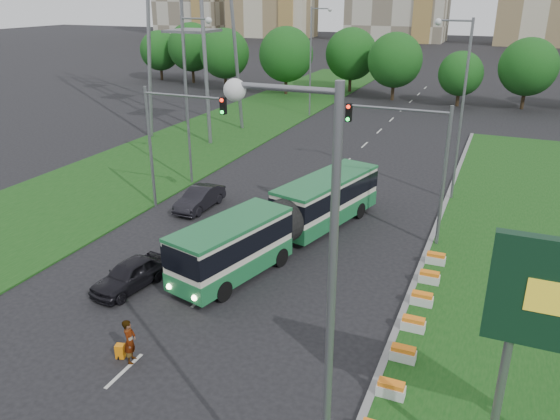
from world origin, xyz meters
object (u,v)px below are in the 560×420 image
at_px(pedestrian, 130,341).
at_px(traffic_mast_median, 416,152).
at_px(car_left_near, 130,275).
at_px(car_left_far, 200,198).
at_px(shopping_trolley, 120,351).
at_px(articulated_bus, 285,219).
at_px(traffic_mast_left, 170,130).

bearing_deg(pedestrian, traffic_mast_median, -47.25).
distance_m(car_left_near, car_left_far, 10.66).
distance_m(traffic_mast_median, shopping_trolley, 18.24).
height_order(car_left_near, pedestrian, pedestrian).
bearing_deg(car_left_near, pedestrian, -44.15).
distance_m(articulated_bus, car_left_far, 8.03).
bearing_deg(pedestrian, articulated_bus, -27.30).
height_order(pedestrian, shopping_trolley, pedestrian).
height_order(traffic_mast_median, traffic_mast_left, same).
bearing_deg(traffic_mast_median, pedestrian, -117.07).
xyz_separation_m(articulated_bus, shopping_trolley, (-2.06, -12.08, -1.34)).
bearing_deg(traffic_mast_left, traffic_mast_median, 3.77).
xyz_separation_m(car_left_near, shopping_trolley, (3.05, -4.69, -0.42)).
distance_m(traffic_mast_median, pedestrian, 17.84).
xyz_separation_m(traffic_mast_median, articulated_bus, (-6.35, -3.29, -3.72)).
bearing_deg(car_left_near, traffic_mast_median, 51.44).
distance_m(car_left_far, shopping_trolley, 16.02).
relative_size(traffic_mast_median, car_left_far, 1.82).
xyz_separation_m(traffic_mast_left, articulated_bus, (8.80, -2.29, -3.72)).
relative_size(car_left_near, car_left_far, 0.95).
xyz_separation_m(traffic_mast_median, car_left_far, (-13.73, -0.26, -4.63)).
bearing_deg(traffic_mast_left, articulated_bus, -14.57).
height_order(traffic_mast_left, articulated_bus, traffic_mast_left).
bearing_deg(pedestrian, shopping_trolley, 67.59).
relative_size(traffic_mast_left, pedestrian, 4.30).
distance_m(traffic_mast_median, car_left_far, 14.50).
relative_size(traffic_mast_median, pedestrian, 4.30).
bearing_deg(traffic_mast_median, traffic_mast_left, -176.23).
distance_m(articulated_bus, pedestrian, 12.21).
height_order(car_left_near, shopping_trolley, car_left_near).
bearing_deg(articulated_bus, pedestrian, -82.53).
height_order(traffic_mast_median, shopping_trolley, traffic_mast_median).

